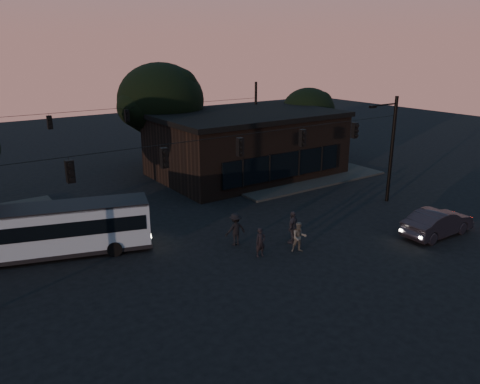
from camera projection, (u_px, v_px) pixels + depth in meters
ground at (285, 268)px, 23.71m from camera, size 120.00×120.00×0.00m
sidewalk_far_right at (287, 173)px, 41.19m from camera, size 14.00×10.00×0.15m
building at (246, 143)px, 40.31m from camera, size 15.40×10.41×5.40m
tree_behind at (161, 100)px, 41.26m from camera, size 7.60×7.60×9.43m
tree_right at (308, 111)px, 46.23m from camera, size 5.20×5.20×6.86m
signal_rig_near at (240, 167)px, 25.51m from camera, size 26.24×0.30×7.50m
signal_rig_far at (128, 130)px, 38.11m from camera, size 26.24×0.30×7.50m
bus at (55, 228)px, 24.72m from camera, size 10.05×5.12×2.76m
car at (438, 223)px, 27.54m from camera, size 4.91×1.80×1.61m
pedestrian_a at (261, 242)px, 24.79m from camera, size 0.62×0.44×1.60m
pedestrian_b at (299, 237)px, 25.33m from camera, size 1.03×0.95×1.70m
pedestrian_c at (293, 227)px, 26.46m from camera, size 1.21×0.94×1.91m
pedestrian_d at (235, 229)px, 26.18m from camera, size 1.27×0.79×1.88m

